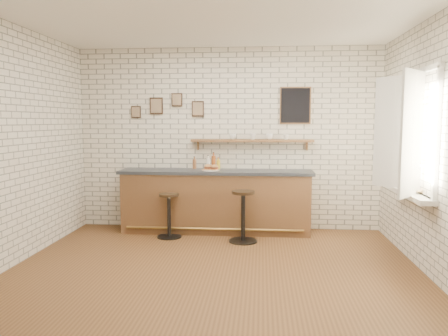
{
  "coord_description": "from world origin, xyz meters",
  "views": [
    {
      "loc": [
        0.56,
        -5.25,
        1.8
      ],
      "look_at": [
        0.03,
        0.9,
        1.13
      ],
      "focal_mm": 35.0,
      "sensor_mm": 36.0,
      "label": 1
    }
  ],
  "objects_px": {
    "ciabatta_sandwich": "(211,167)",
    "bar_stool_right": "(243,215)",
    "shelf_cup_d": "(286,137)",
    "bitters_bottle_white": "(208,163)",
    "sandwich_plate": "(211,170)",
    "book_upper": "(409,190)",
    "condiment_bottle_yellow": "(218,164)",
    "bar_counter": "(216,201)",
    "shelf_cup_a": "(233,137)",
    "bar_stool_left": "(169,214)",
    "bitters_bottle_brown": "(194,164)",
    "book_lower": "(409,191)",
    "shelf_cup_b": "(253,136)",
    "bitters_bottle_amber": "(214,162)",
    "shelf_cup_c": "(270,137)"
  },
  "relations": [
    {
      "from": "ciabatta_sandwich",
      "to": "bar_stool_right",
      "type": "relative_size",
      "value": 0.33
    },
    {
      "from": "shelf_cup_d",
      "to": "bitters_bottle_white",
      "type": "bearing_deg",
      "value": 149.86
    },
    {
      "from": "ciabatta_sandwich",
      "to": "bitters_bottle_white",
      "type": "height_order",
      "value": "bitters_bottle_white"
    },
    {
      "from": "sandwich_plate",
      "to": "book_upper",
      "type": "bearing_deg",
      "value": -28.11
    },
    {
      "from": "condiment_bottle_yellow",
      "to": "shelf_cup_d",
      "type": "relative_size",
      "value": 2.16
    },
    {
      "from": "sandwich_plate",
      "to": "book_upper",
      "type": "distance_m",
      "value": 2.98
    },
    {
      "from": "bitters_bottle_white",
      "to": "book_upper",
      "type": "bearing_deg",
      "value": -31.29
    },
    {
      "from": "bar_counter",
      "to": "shelf_cup_a",
      "type": "distance_m",
      "value": 1.09
    },
    {
      "from": "ciabatta_sandwich",
      "to": "bar_stool_left",
      "type": "xyz_separation_m",
      "value": [
        -0.62,
        -0.36,
        -0.69
      ]
    },
    {
      "from": "bitters_bottle_brown",
      "to": "book_lower",
      "type": "distance_m",
      "value": 3.36
    },
    {
      "from": "bar_stool_left",
      "to": "shelf_cup_b",
      "type": "xyz_separation_m",
      "value": [
        1.28,
        0.62,
        1.18
      ]
    },
    {
      "from": "sandwich_plate",
      "to": "bitters_bottle_brown",
      "type": "distance_m",
      "value": 0.39
    },
    {
      "from": "bar_stool_left",
      "to": "book_lower",
      "type": "relative_size",
      "value": 3.35
    },
    {
      "from": "book_upper",
      "to": "bitters_bottle_amber",
      "type": "bearing_deg",
      "value": -173.67
    },
    {
      "from": "sandwich_plate",
      "to": "bitters_bottle_white",
      "type": "xyz_separation_m",
      "value": [
        -0.07,
        0.24,
        0.09
      ]
    },
    {
      "from": "bitters_bottle_amber",
      "to": "bar_stool_right",
      "type": "relative_size",
      "value": 0.36
    },
    {
      "from": "sandwich_plate",
      "to": "bar_stool_left",
      "type": "distance_m",
      "value": 0.96
    },
    {
      "from": "bitters_bottle_brown",
      "to": "bar_stool_left",
      "type": "relative_size",
      "value": 0.3
    },
    {
      "from": "bitters_bottle_amber",
      "to": "shelf_cup_c",
      "type": "distance_m",
      "value": 1.01
    },
    {
      "from": "bitters_bottle_white",
      "to": "book_lower",
      "type": "xyz_separation_m",
      "value": [
        2.7,
        -1.65,
        -0.16
      ]
    },
    {
      "from": "bitters_bottle_white",
      "to": "book_lower",
      "type": "relative_size",
      "value": 1.12
    },
    {
      "from": "bar_counter",
      "to": "sandwich_plate",
      "type": "distance_m",
      "value": 0.52
    },
    {
      "from": "shelf_cup_d",
      "to": "shelf_cup_a",
      "type": "bearing_deg",
      "value": 149.22
    },
    {
      "from": "bar_counter",
      "to": "book_lower",
      "type": "distance_m",
      "value": 2.97
    },
    {
      "from": "bitters_bottle_brown",
      "to": "book_upper",
      "type": "bearing_deg",
      "value": -29.27
    },
    {
      "from": "bitters_bottle_amber",
      "to": "condiment_bottle_yellow",
      "type": "distance_m",
      "value": 0.09
    },
    {
      "from": "shelf_cup_b",
      "to": "book_upper",
      "type": "height_order",
      "value": "shelf_cup_b"
    },
    {
      "from": "ciabatta_sandwich",
      "to": "shelf_cup_a",
      "type": "bearing_deg",
      "value": 37.14
    },
    {
      "from": "shelf_cup_d",
      "to": "book_upper",
      "type": "bearing_deg",
      "value": -80.05
    },
    {
      "from": "bitters_bottle_brown",
      "to": "bitters_bottle_white",
      "type": "xyz_separation_m",
      "value": [
        0.23,
        0.0,
        0.01
      ]
    },
    {
      "from": "ciabatta_sandwich",
      "to": "bar_stool_left",
      "type": "height_order",
      "value": "ciabatta_sandwich"
    },
    {
      "from": "bar_counter",
      "to": "shelf_cup_a",
      "type": "xyz_separation_m",
      "value": [
        0.26,
        0.2,
        1.04
      ]
    },
    {
      "from": "ciabatta_sandwich",
      "to": "book_lower",
      "type": "height_order",
      "value": "ciabatta_sandwich"
    },
    {
      "from": "bar_counter",
      "to": "condiment_bottle_yellow",
      "type": "distance_m",
      "value": 0.61
    },
    {
      "from": "bitters_bottle_amber",
      "to": "book_upper",
      "type": "distance_m",
      "value": 3.09
    },
    {
      "from": "sandwich_plate",
      "to": "bar_stool_right",
      "type": "relative_size",
      "value": 0.36
    },
    {
      "from": "ciabatta_sandwich",
      "to": "shelf_cup_a",
      "type": "xyz_separation_m",
      "value": [
        0.33,
        0.25,
        0.48
      ]
    },
    {
      "from": "bar_stool_right",
      "to": "shelf_cup_b",
      "type": "relative_size",
      "value": 7.3
    },
    {
      "from": "shelf_cup_b",
      "to": "book_lower",
      "type": "bearing_deg",
      "value": -118.36
    },
    {
      "from": "bitters_bottle_brown",
      "to": "book_lower",
      "type": "height_order",
      "value": "bitters_bottle_brown"
    },
    {
      "from": "sandwich_plate",
      "to": "condiment_bottle_yellow",
      "type": "xyz_separation_m",
      "value": [
        0.1,
        0.24,
        0.07
      ]
    },
    {
      "from": "bitters_bottle_amber",
      "to": "bar_stool_right",
      "type": "xyz_separation_m",
      "value": [
        0.53,
        -0.76,
        -0.71
      ]
    },
    {
      "from": "shelf_cup_a",
      "to": "book_lower",
      "type": "distance_m",
      "value": 2.89
    },
    {
      "from": "bar_counter",
      "to": "ciabatta_sandwich",
      "type": "distance_m",
      "value": 0.56
    },
    {
      "from": "shelf_cup_d",
      "to": "condiment_bottle_yellow",
      "type": "bearing_deg",
      "value": 149.96
    },
    {
      "from": "condiment_bottle_yellow",
      "to": "bar_stool_left",
      "type": "bearing_deg",
      "value": -139.72
    },
    {
      "from": "bitters_bottle_brown",
      "to": "bar_stool_left",
      "type": "distance_m",
      "value": 0.99
    },
    {
      "from": "bar_stool_right",
      "to": "shelf_cup_a",
      "type": "relative_size",
      "value": 6.98
    },
    {
      "from": "sandwich_plate",
      "to": "bitters_bottle_brown",
      "type": "relative_size",
      "value": 1.37
    },
    {
      "from": "bitters_bottle_amber",
      "to": "book_upper",
      "type": "relative_size",
      "value": 1.2
    }
  ]
}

